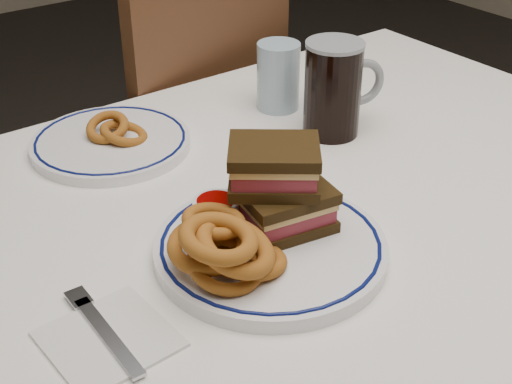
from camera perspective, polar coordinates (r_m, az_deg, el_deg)
dining_table at (r=1.06m, az=2.47°, el=-5.18°), size 1.27×0.87×0.75m
chair_far at (r=1.65m, az=-6.23°, el=4.13°), size 0.54×0.54×0.97m
main_plate at (r=0.88m, az=1.16°, el=-4.46°), size 0.29×0.29×0.02m
reuben_sandwich at (r=0.87m, az=1.92°, el=0.39°), size 0.14×0.14×0.11m
onion_rings_main at (r=0.81m, az=-2.42°, el=-4.41°), size 0.14×0.14×0.09m
ketchup_ramekin at (r=0.90m, az=-3.21°, el=-1.49°), size 0.06×0.06×0.03m
beer_mug at (r=1.15m, az=6.30°, el=8.29°), size 0.14×0.09×0.15m
water_glass at (r=1.24m, az=1.79°, el=9.24°), size 0.07×0.07×0.12m
far_plate at (r=1.14m, az=-11.54°, el=3.92°), size 0.25×0.25×0.02m
onion_rings_far at (r=1.14m, az=-11.10°, el=4.85°), size 0.09×0.09×0.05m
napkin_fork at (r=0.79m, az=-11.80°, el=-11.27°), size 0.13×0.16×0.01m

